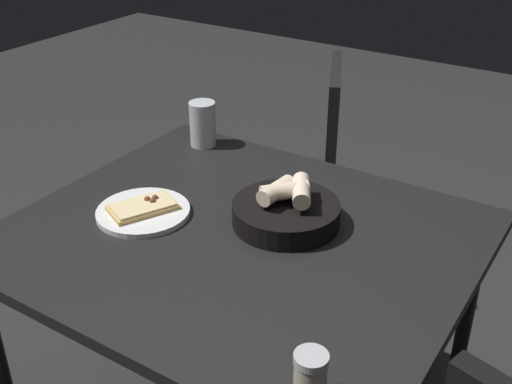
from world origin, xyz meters
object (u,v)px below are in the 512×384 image
dining_table (240,256)px  pepper_shaker (310,379)px  pizza_plate (143,211)px  bread_basket (287,210)px  chair_near (299,166)px  beer_glass (203,126)px

dining_table → pepper_shaker: size_ratio=11.51×
pizza_plate → dining_table: bearing=-77.1°
bread_basket → pizza_plate: bearing=116.1°
dining_table → chair_near: (0.84, 0.30, -0.18)m
beer_glass → pepper_shaker: size_ratio=1.49×
pizza_plate → chair_near: 0.93m
bread_basket → pepper_shaker: (-0.46, -0.31, 0.01)m
chair_near → pizza_plate: bearing=-176.8°
beer_glass → dining_table: bearing=-133.6°
dining_table → bread_basket: 0.16m
bread_basket → beer_glass: beer_glass is taller
chair_near → pepper_shaker: bearing=-150.3°
pizza_plate → beer_glass: 0.44m
pizza_plate → bread_basket: 0.36m
dining_table → chair_near: size_ratio=1.20×
pizza_plate → pepper_shaker: size_ratio=2.53×
bread_basket → pepper_shaker: bearing=-145.8°
beer_glass → pepper_shaker: beer_glass is taller
bread_basket → chair_near: 0.87m
bread_basket → dining_table: bearing=145.2°
pepper_shaker → pizza_plate: bearing=64.4°
bread_basket → pepper_shaker: bread_basket is taller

